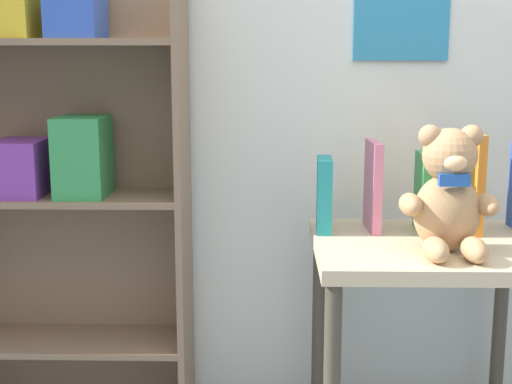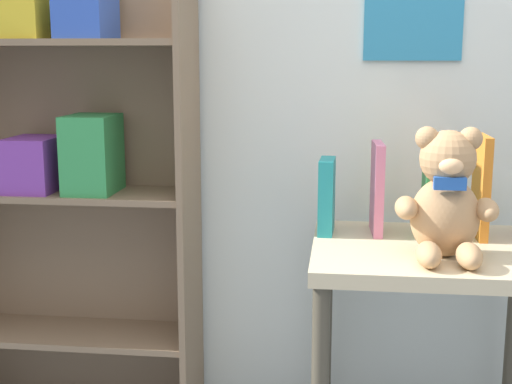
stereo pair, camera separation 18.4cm
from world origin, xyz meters
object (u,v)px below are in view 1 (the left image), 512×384
object	(u,v)px
book_standing_pink	(373,186)
book_standing_orange	(473,183)
teddy_bear	(449,195)
book_standing_teal	(324,195)
book_standing_green	(423,192)
display_table	(429,276)
bookshelf_side	(58,165)

from	to	relation	value
book_standing_pink	book_standing_orange	size ratio (longest dim) A/B	0.91
teddy_bear	book_standing_teal	xyz separation A→B (m)	(-0.28, 0.20, -0.04)
book_standing_green	display_table	bearing A→B (deg)	-88.52
display_table	book_standing_teal	bearing A→B (deg)	157.22
display_table	book_standing_pink	world-z (taller)	book_standing_pink
bookshelf_side	book_standing_green	distance (m)	1.01
bookshelf_side	teddy_bear	xyz separation A→B (m)	(1.02, -0.30, -0.02)
bookshelf_side	display_table	distance (m)	1.06
book_standing_pink	book_standing_green	xyz separation A→B (m)	(0.13, -0.01, -0.02)
bookshelf_side	book_standing_green	bearing A→B (deg)	-5.32
book_standing_pink	display_table	bearing A→B (deg)	-46.92
display_table	teddy_bear	xyz separation A→B (m)	(0.02, -0.09, 0.23)
teddy_bear	book_standing_teal	world-z (taller)	teddy_bear
display_table	book_standing_orange	world-z (taller)	book_standing_orange
bookshelf_side	display_table	xyz separation A→B (m)	(1.01, -0.21, -0.25)
display_table	bookshelf_side	bearing A→B (deg)	168.13
bookshelf_side	book_standing_pink	distance (m)	0.88
book_standing_pink	book_standing_green	bearing A→B (deg)	-7.20
display_table	book_standing_orange	size ratio (longest dim) A/B	2.21
teddy_bear	book_standing_orange	world-z (taller)	teddy_bear
bookshelf_side	book_standing_orange	size ratio (longest dim) A/B	4.99
book_standing_teal	teddy_bear	bearing A→B (deg)	-33.76
bookshelf_side	display_table	size ratio (longest dim) A/B	2.26
bookshelf_side	book_standing_green	world-z (taller)	bookshelf_side
book_standing_green	book_standing_orange	xyz separation A→B (m)	(0.13, -0.00, 0.03)
book_standing_pink	teddy_bear	bearing A→B (deg)	-58.97
bookshelf_side	teddy_bear	bearing A→B (deg)	-16.58
book_standing_orange	bookshelf_side	bearing A→B (deg)	173.98
display_table	teddy_bear	distance (m)	0.25
display_table	book_standing_green	bearing A→B (deg)	90.00
teddy_bear	book_standing_pink	world-z (taller)	teddy_bear
book_standing_teal	book_standing_pink	world-z (taller)	book_standing_pink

